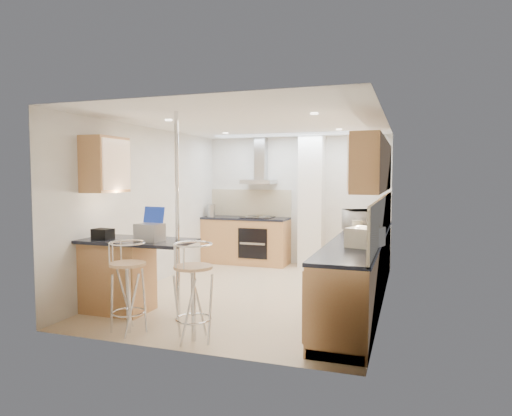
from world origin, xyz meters
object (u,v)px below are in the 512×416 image
(laptop, at_px, (150,232))
(bread_bin, at_px, (365,237))
(bar_stool_near, at_px, (128,287))
(bar_stool_end, at_px, (193,292))
(microwave, at_px, (360,221))

(laptop, xyz_separation_m, bread_bin, (2.51, 0.55, -0.02))
(bar_stool_near, distance_m, bar_stool_end, 0.80)
(microwave, xyz_separation_m, bar_stool_end, (-1.44, -2.51, -0.55))
(microwave, relative_size, bar_stool_near, 0.56)
(bar_stool_end, xyz_separation_m, bread_bin, (1.64, 1.12, 0.51))
(laptop, xyz_separation_m, bar_stool_end, (0.87, -0.57, -0.52))
(microwave, relative_size, bread_bin, 1.37)
(bar_stool_near, xyz_separation_m, bread_bin, (2.44, 1.12, 0.52))
(microwave, height_order, bread_bin, microwave)
(laptop, bearing_deg, microwave, 46.40)
(microwave, xyz_separation_m, laptop, (-2.31, -1.93, -0.03))
(bar_stool_end, height_order, bread_bin, bread_bin)
(microwave, bearing_deg, bar_stool_end, 126.95)
(bar_stool_end, bearing_deg, bread_bin, -18.91)
(laptop, relative_size, bar_stool_end, 0.30)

